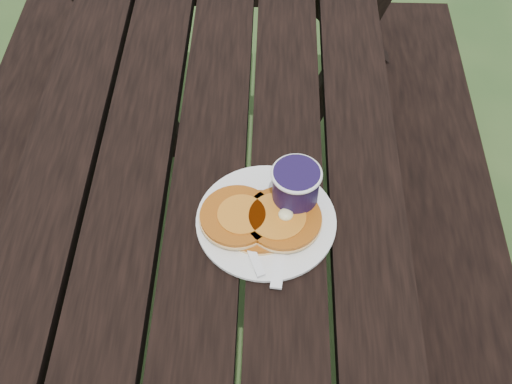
{
  "coord_description": "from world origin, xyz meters",
  "views": [
    {
      "loc": [
        0.12,
        -0.85,
        1.72
      ],
      "look_at": [
        0.1,
        -0.15,
        0.8
      ],
      "focal_mm": 45.0,
      "sensor_mm": 36.0,
      "label": 1
    }
  ],
  "objects_px": {
    "plate": "(266,221)",
    "pancake_stack": "(261,218)",
    "picnic_table": "(220,248)",
    "coffee_cup": "(296,188)"
  },
  "relations": [
    {
      "from": "plate",
      "to": "picnic_table",
      "type": "bearing_deg",
      "value": 121.81
    },
    {
      "from": "pancake_stack",
      "to": "coffee_cup",
      "type": "height_order",
      "value": "coffee_cup"
    },
    {
      "from": "plate",
      "to": "pancake_stack",
      "type": "distance_m",
      "value": 0.02
    },
    {
      "from": "plate",
      "to": "coffee_cup",
      "type": "relative_size",
      "value": 2.4
    },
    {
      "from": "picnic_table",
      "to": "pancake_stack",
      "type": "height_order",
      "value": "pancake_stack"
    },
    {
      "from": "picnic_table",
      "to": "plate",
      "type": "distance_m",
      "value": 0.44
    },
    {
      "from": "plate",
      "to": "pancake_stack",
      "type": "height_order",
      "value": "pancake_stack"
    },
    {
      "from": "picnic_table",
      "to": "pancake_stack",
      "type": "relative_size",
      "value": 8.23
    },
    {
      "from": "picnic_table",
      "to": "coffee_cup",
      "type": "distance_m",
      "value": 0.49
    },
    {
      "from": "picnic_table",
      "to": "coffee_cup",
      "type": "relative_size",
      "value": 17.41
    }
  ]
}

